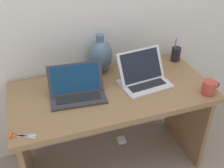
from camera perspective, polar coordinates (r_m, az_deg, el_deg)
name	(u,v)px	position (r m, az deg, el deg)	size (l,w,h in m)	color
ground_plane	(112,162)	(2.30, 0.00, -16.11)	(6.00, 6.00, 0.00)	gray
back_wall	(95,3)	(1.91, -3.64, 16.68)	(4.40, 0.04, 2.40)	silver
desk	(112,109)	(1.91, 0.00, -5.27)	(1.34, 0.64, 0.72)	olive
laptop_left	(77,88)	(1.75, -7.41, -0.94)	(0.37, 0.24, 0.20)	#333338
laptop_right	(143,75)	(1.87, 6.54, 1.82)	(0.35, 0.28, 0.22)	silver
green_vase	(100,56)	(1.96, -2.48, 5.93)	(0.17, 0.17, 0.29)	slate
coffee_mug	(209,87)	(1.87, 19.79, -0.67)	(0.13, 0.09, 0.09)	#B23D33
pen_cup	(176,54)	(2.19, 13.30, 6.18)	(0.07, 0.07, 0.19)	black
scissors	(17,136)	(1.56, -19.31, -10.22)	(0.14, 0.09, 0.01)	#B7B7BC
power_brick	(121,140)	(2.45, 2.01, -11.72)	(0.07, 0.07, 0.03)	white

